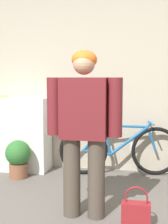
# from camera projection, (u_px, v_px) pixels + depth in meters

# --- Properties ---
(wall_back) EXTENTS (8.00, 0.07, 2.60)m
(wall_back) POSITION_uv_depth(u_px,v_px,m) (96.00, 80.00, 4.46)
(wall_back) COLOR #B7AD99
(wall_back) RESTS_ON ground_plane
(side_shelf) EXTENTS (1.06, 0.41, 1.05)m
(side_shelf) POSITION_uv_depth(u_px,v_px,m) (13.00, 134.00, 4.52)
(side_shelf) COLOR white
(side_shelf) RESTS_ON ground_plane
(person) EXTENTS (0.72, 0.24, 1.59)m
(person) POSITION_uv_depth(u_px,v_px,m) (84.00, 123.00, 2.92)
(person) COLOR #4C4238
(person) RESTS_ON ground_plane
(bicycle) EXTENTS (1.64, 0.46, 0.74)m
(bicycle) POSITION_uv_depth(u_px,v_px,m) (119.00, 149.00, 4.27)
(bicycle) COLOR black
(bicycle) RESTS_ON ground_plane
(handbag) EXTENTS (0.26, 0.11, 0.38)m
(handbag) POSITION_uv_depth(u_px,v_px,m) (136.00, 213.00, 2.78)
(handbag) COLOR maroon
(handbag) RESTS_ON ground_plane
(potted_plant) EXTENTS (0.34, 0.34, 0.51)m
(potted_plant) POSITION_uv_depth(u_px,v_px,m) (18.00, 157.00, 4.14)
(potted_plant) COLOR brown
(potted_plant) RESTS_ON ground_plane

